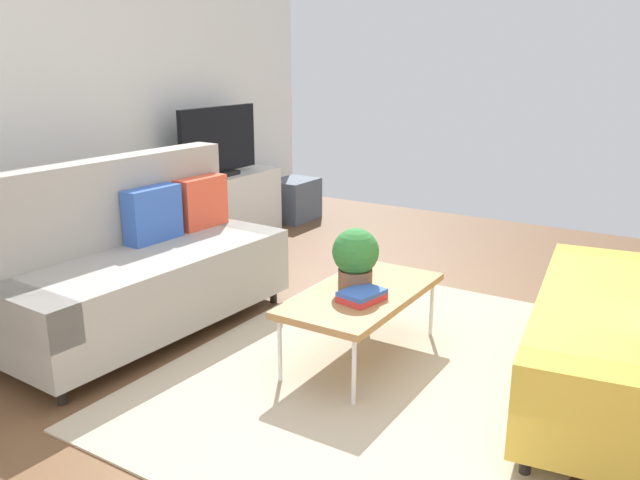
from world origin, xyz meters
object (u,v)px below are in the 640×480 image
(vase_0, at_px, (169,176))
(bottle_0, at_px, (205,168))
(tv_console, at_px, (220,209))
(potted_plant, at_px, (356,257))
(table_book_0, at_px, (362,298))
(vase_1, at_px, (184,174))
(coffee_table, at_px, (362,296))
(couch_beige, at_px, (139,264))
(tv, at_px, (219,143))
(storage_trunk, at_px, (294,200))
(bottle_1, at_px, (212,171))

(vase_0, xyz_separation_m, bottle_0, (0.36, -0.09, 0.03))
(tv_console, height_order, potted_plant, potted_plant)
(potted_plant, xyz_separation_m, bottle_0, (1.25, 2.25, 0.13))
(table_book_0, xyz_separation_m, vase_0, (1.03, 2.46, 0.28))
(vase_1, bearing_deg, table_book_0, -116.23)
(coffee_table, bearing_deg, potted_plant, 80.47)
(couch_beige, height_order, tv, tv)
(table_book_0, height_order, bottle_0, bottle_0)
(potted_plant, relative_size, bottle_0, 1.68)
(tv_console, height_order, vase_0, vase_0)
(couch_beige, relative_size, vase_1, 14.16)
(storage_trunk, bearing_deg, tv_console, 174.81)
(tv, bearing_deg, vase_1, 169.97)
(potted_plant, height_order, vase_0, vase_0)
(storage_trunk, bearing_deg, tv, 175.84)
(tv, bearing_deg, couch_beige, -154.08)
(coffee_table, distance_m, potted_plant, 0.23)
(bottle_0, distance_m, bottle_1, 0.10)
(couch_beige, xyz_separation_m, tv, (1.86, 0.90, 0.51))
(coffee_table, relative_size, vase_1, 8.05)
(tv, bearing_deg, bottle_0, -174.73)
(storage_trunk, bearing_deg, vase_0, 174.90)
(potted_plant, bearing_deg, tv, 57.11)
(vase_1, xyz_separation_m, bottle_1, (0.27, -0.09, 0.00))
(tv_console, xyz_separation_m, tv, (-0.00, -0.02, 0.63))
(potted_plant, relative_size, vase_1, 2.66)
(tv_console, bearing_deg, table_book_0, -123.69)
(storage_trunk, relative_size, bottle_1, 3.65)
(table_book_0, distance_m, bottle_0, 2.77)
(tv, xyz_separation_m, bottle_0, (-0.22, -0.02, -0.20))
(coffee_table, xyz_separation_m, potted_plant, (0.01, 0.05, 0.22))
(table_book_0, relative_size, vase_0, 1.46)
(table_book_0, bearing_deg, bottle_0, 59.60)
(coffee_table, xyz_separation_m, bottle_0, (1.26, 2.30, 0.36))
(storage_trunk, distance_m, potted_plant, 3.40)
(tv, height_order, storage_trunk, tv)
(couch_beige, relative_size, bottle_1, 13.58)
(couch_beige, height_order, vase_1, couch_beige)
(potted_plant, distance_m, vase_1, 2.58)
(couch_beige, relative_size, tv_console, 1.38)
(tv_console, bearing_deg, bottle_1, -162.26)
(bottle_1, bearing_deg, couch_beige, -153.00)
(potted_plant, xyz_separation_m, table_book_0, (-0.14, -0.12, -0.18))
(coffee_table, relative_size, tv, 1.10)
(bottle_0, bearing_deg, potted_plant, -119.08)
(couch_beige, height_order, storage_trunk, couch_beige)
(potted_plant, xyz_separation_m, bottle_1, (1.34, 2.25, 0.10))
(potted_plant, bearing_deg, table_book_0, -139.05)
(table_book_0, relative_size, bottle_0, 1.11)
(bottle_1, bearing_deg, table_book_0, -122.02)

